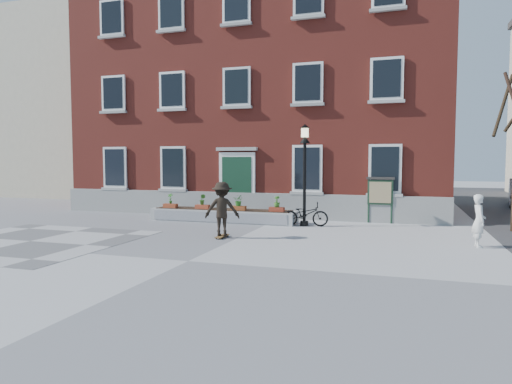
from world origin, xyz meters
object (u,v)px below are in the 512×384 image
(bicycle, at_px, (305,214))
(lamp_post, at_px, (305,160))
(notice_board, at_px, (380,192))
(skateboarder, at_px, (222,209))
(bystander, at_px, (479,221))

(bicycle, bearing_deg, lamp_post, 31.33)
(notice_board, bearing_deg, skateboarder, -132.05)
(bicycle, height_order, lamp_post, lamp_post)
(bicycle, relative_size, lamp_post, 0.45)
(bystander, xyz_separation_m, notice_board, (-3.02, 4.43, 0.48))
(bicycle, relative_size, bystander, 1.14)
(bystander, xyz_separation_m, skateboarder, (-7.77, -0.83, 0.18))
(notice_board, bearing_deg, lamp_post, -147.23)
(lamp_post, relative_size, notice_board, 2.10)
(bystander, bearing_deg, notice_board, 27.69)
(bystander, height_order, lamp_post, lamp_post)
(bicycle, height_order, skateboarder, skateboarder)
(bicycle, bearing_deg, notice_board, -68.19)
(bystander, distance_m, skateboarder, 7.82)
(bystander, relative_size, lamp_post, 0.40)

